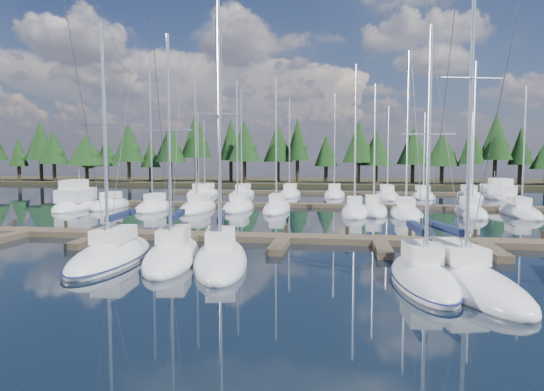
% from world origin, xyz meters
% --- Properties ---
extents(ground, '(260.00, 260.00, 0.00)m').
position_xyz_m(ground, '(0.00, 30.00, 0.00)').
color(ground, black).
rests_on(ground, ground).
extents(far_shore, '(220.00, 30.00, 0.60)m').
position_xyz_m(far_shore, '(0.00, 90.00, 0.30)').
color(far_shore, '#2D2A19').
rests_on(far_shore, ground).
extents(main_dock, '(44.00, 6.13, 0.90)m').
position_xyz_m(main_dock, '(0.00, 17.36, 0.20)').
color(main_dock, brown).
rests_on(main_dock, ground).
extents(back_docks, '(50.00, 21.80, 0.40)m').
position_xyz_m(back_docks, '(0.00, 49.58, 0.20)').
color(back_docks, brown).
rests_on(back_docks, ground).
extents(front_sailboat_1, '(3.75, 9.42, 12.85)m').
position_xyz_m(front_sailboat_1, '(-8.24, 10.63, 0.27)').
color(front_sailboat_1, silver).
rests_on(front_sailboat_1, ground).
extents(front_sailboat_2, '(4.06, 8.93, 12.38)m').
position_xyz_m(front_sailboat_2, '(-5.10, 11.18, 0.28)').
color(front_sailboat_2, silver).
rests_on(front_sailboat_2, ground).
extents(front_sailboat_3, '(4.63, 9.62, 13.72)m').
position_xyz_m(front_sailboat_3, '(-2.41, 10.79, 0.29)').
color(front_sailboat_3, silver).
rests_on(front_sailboat_3, ground).
extents(front_sailboat_4, '(3.09, 7.84, 11.58)m').
position_xyz_m(front_sailboat_4, '(7.16, 8.22, 0.28)').
color(front_sailboat_4, silver).
rests_on(front_sailboat_4, ground).
extents(front_sailboat_5, '(5.32, 10.41, 15.64)m').
position_xyz_m(front_sailboat_5, '(8.67, 8.40, 0.29)').
color(front_sailboat_5, silver).
rests_on(front_sailboat_5, ground).
extents(back_sailboat_rows, '(44.53, 31.45, 16.66)m').
position_xyz_m(back_sailboat_rows, '(-0.12, 44.63, 0.27)').
color(back_sailboat_rows, silver).
rests_on(back_sailboat_rows, ground).
extents(motor_yacht_left, '(4.96, 10.47, 5.04)m').
position_xyz_m(motor_yacht_left, '(-24.63, 34.98, 0.54)').
color(motor_yacht_left, silver).
rests_on(motor_yacht_left, ground).
extents(motor_yacht_right, '(5.34, 9.40, 4.46)m').
position_xyz_m(motor_yacht_right, '(23.82, 54.61, 0.49)').
color(motor_yacht_right, silver).
rests_on(motor_yacht_right, ground).
extents(tree_line, '(184.44, 12.13, 14.21)m').
position_xyz_m(tree_line, '(0.59, 80.16, 7.53)').
color(tree_line, black).
rests_on(tree_line, far_shore).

